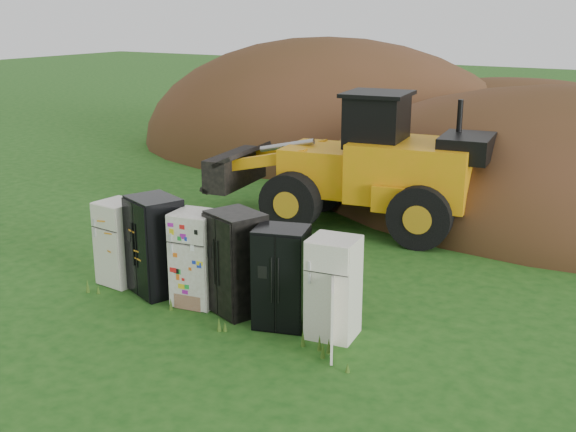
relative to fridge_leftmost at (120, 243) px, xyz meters
name	(u,v)px	position (x,y,z in m)	size (l,w,h in m)	color
ground	(220,308)	(2.48, -0.02, -0.85)	(120.00, 120.00, 0.00)	#194A13
fridge_leftmost	(120,243)	(0.00, 0.00, 0.00)	(0.75, 0.72, 1.70)	white
fridge_black_side	(155,246)	(0.96, -0.03, 0.11)	(1.01, 0.79, 1.93)	black
fridge_sticker	(197,258)	(1.97, -0.04, 0.04)	(0.80, 0.74, 1.79)	silver
fridge_dark_mid	(236,263)	(2.83, 0.03, 0.09)	(0.97, 0.79, 1.89)	black
fridge_black_right	(281,277)	(3.84, -0.06, 0.04)	(0.89, 0.74, 1.79)	black
fridge_open_door	(333,288)	(4.82, 0.03, 0.02)	(0.79, 0.73, 1.74)	white
wheel_loader	(343,159)	(1.92, 6.02, 0.86)	(7.08, 2.87, 3.43)	orange
dirt_mound_left	(327,148)	(-3.38, 15.11, -0.85)	(15.89, 11.92, 8.65)	#452E16
dirt_mound_back	(517,156)	(3.52, 17.42, -0.85)	(16.27, 10.85, 5.76)	#452E16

